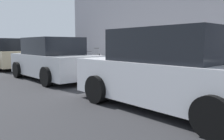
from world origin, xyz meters
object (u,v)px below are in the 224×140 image
suitcase_black_0 (198,75)px  suitcase_navy_3 (155,69)px  parked_car_silver_1 (53,60)px  suitcase_maroon_8 (105,66)px  suitcase_teal_4 (141,69)px  suitcase_olive_5 (132,68)px  parked_car_white_0 (171,72)px  suitcase_maroon_1 (182,76)px  parked_car_beige_2 (8,54)px  suitcase_red_6 (121,68)px  suitcase_silver_9 (97,63)px  suitcase_navy_10 (89,63)px  fire_hydrant (79,61)px  bollard_post (71,61)px  suitcase_black_7 (111,68)px  suitcase_silver_2 (168,74)px

suitcase_black_0 → suitcase_navy_3: 1.57m
parked_car_silver_1 → suitcase_maroon_8: bearing=-105.6°
suitcase_teal_4 → suitcase_olive_5: bearing=-8.2°
suitcase_maroon_8 → parked_car_white_0: parked_car_white_0 is taller
suitcase_teal_4 → suitcase_maroon_8: suitcase_teal_4 is taller
suitcase_black_0 → suitcase_navy_3: bearing=-0.2°
suitcase_black_0 → suitcase_maroon_1: bearing=-3.4°
parked_car_beige_2 → suitcase_red_6: bearing=-164.2°
suitcase_red_6 → suitcase_silver_9: size_ratio=0.61×
suitcase_maroon_8 → parked_car_white_0: (-4.78, 2.07, 0.37)m
suitcase_silver_9 → parked_car_silver_1: 2.05m
suitcase_navy_10 → fire_hydrant: (0.83, 0.03, 0.03)m
suitcase_black_0 → parked_car_white_0: size_ratio=0.21×
suitcase_maroon_1 → fire_hydrant: (5.59, 0.08, 0.12)m
suitcase_teal_4 → parked_car_beige_2: 8.37m
bollard_post → suitcase_olive_5: bearing=-177.4°
suitcase_black_7 → suitcase_maroon_8: (0.54, -0.09, 0.01)m
suitcase_black_0 → suitcase_maroon_8: 4.28m
parked_car_white_0 → parked_car_silver_1: bearing=0.0°
suitcase_silver_2 → parked_car_beige_2: parked_car_beige_2 is taller
suitcase_silver_9 → bollard_post: 1.87m
parked_car_white_0 → suitcase_red_6: bearing=-28.7°
suitcase_maroon_8 → fire_hydrant: (1.86, 0.07, 0.10)m
suitcase_silver_2 → parked_car_beige_2: size_ratio=0.17×
suitcase_red_6 → parked_car_silver_1: size_ratio=0.15×
parked_car_white_0 → bollard_post: bearing=-14.5°
suitcase_black_0 → parked_car_white_0: 2.13m
suitcase_maroon_1 → parked_car_white_0: size_ratio=0.17×
suitcase_navy_10 → suitcase_black_0: bearing=-179.8°
suitcase_maroon_1 → suitcase_navy_10: 4.77m
suitcase_silver_2 → suitcase_silver_9: bearing=0.3°
parked_car_white_0 → parked_car_beige_2: bearing=-0.0°
suitcase_black_0 → suitcase_maroon_1: 0.55m
suitcase_silver_2 → suitcase_black_0: bearing=179.1°
suitcase_maroon_1 → parked_car_white_0: (-1.05, 2.08, 0.38)m
suitcase_black_0 → parked_car_beige_2: bearing=11.3°
suitcase_navy_3 → suitcase_silver_9: size_ratio=0.92×
bollard_post → fire_hydrant: bearing=-163.8°
suitcase_maroon_1 → suitcase_red_6: 2.62m
suitcase_silver_2 → suitcase_teal_4: size_ratio=1.01×
suitcase_red_6 → bollard_post: bollard_post is taller
suitcase_maroon_1 → suitcase_maroon_8: bearing=0.1°
parked_car_white_0 → suitcase_maroon_8: bearing=-23.4°
suitcase_silver_9 → suitcase_navy_10: (0.52, 0.01, -0.05)m
suitcase_black_0 → suitcase_navy_10: bearing=0.2°
parked_car_silver_1 → suitcase_silver_9: bearing=-91.8°
suitcase_navy_10 → parked_car_beige_2: size_ratio=0.21×
suitcase_teal_4 → suitcase_silver_2: bearing=-174.4°
suitcase_silver_9 → parked_car_beige_2: 5.84m
suitcase_navy_3 → suitcase_black_7: suitcase_navy_3 is taller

